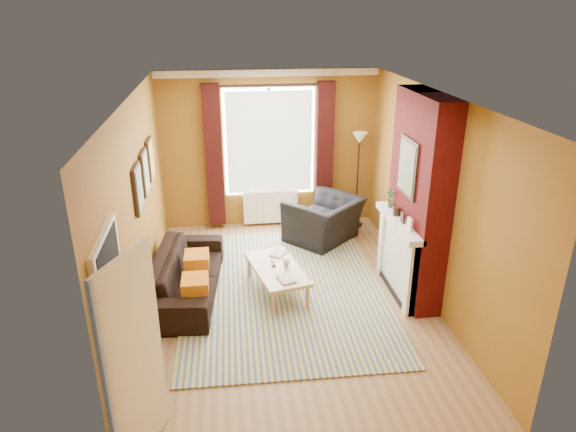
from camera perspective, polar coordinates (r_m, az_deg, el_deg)
The scene contains 12 objects.
ground at distance 7.24m, azimuth 0.27°, elevation -9.20°, with size 5.50×5.50×0.00m, color olive.
room_walls at distance 6.98m, azimuth 5.17°, elevation 2.12°, with size 3.82×5.54×2.83m.
striped_rug at distance 7.45m, azimuth -0.56°, elevation -8.11°, with size 2.90×3.96×0.02m.
sofa at distance 7.35m, azimuth -11.21°, elevation -6.35°, with size 2.13×0.83×0.62m, color black.
armchair at distance 8.82m, azimuth 3.99°, elevation -0.45°, with size 1.16×1.01×0.75m, color black.
coffee_table at distance 7.21m, azimuth -1.25°, elevation -6.00°, with size 0.86×1.33×0.41m.
wicker_stool at distance 8.93m, azimuth 0.78°, elevation -1.07°, with size 0.48×0.48×0.47m.
floor_lamp at distance 9.16m, azimuth 7.88°, elevation 6.91°, with size 0.30×0.30×1.75m.
book_a at distance 6.84m, azimuth -1.00°, elevation -7.15°, with size 0.21×0.28×0.03m, color #999999.
book_b at distance 7.59m, azimuth -1.73°, elevation -4.03°, with size 0.19×0.26×0.02m, color #999999.
mug at distance 7.19m, azimuth -0.19°, elevation -5.30°, with size 0.10×0.10×0.09m, color #999999.
tv_remote at distance 7.26m, azimuth -1.64°, elevation -5.32°, with size 0.05×0.16×0.02m.
Camera 1 is at (-0.86, -6.10, 3.80)m, focal length 32.00 mm.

